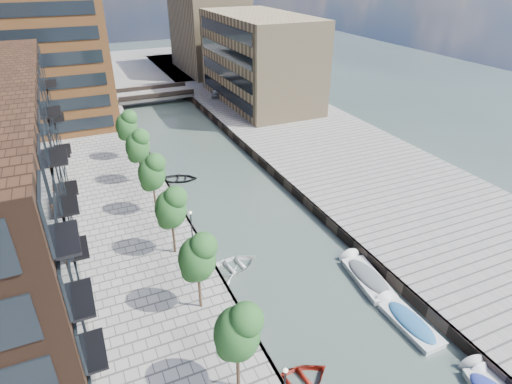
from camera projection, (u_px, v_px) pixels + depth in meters
water at (213, 173)px, 51.12m from camera, size 300.00×300.00×0.00m
quay_right at (328, 148)px, 56.64m from camera, size 20.00×140.00×1.00m
quay_wall_left at (163, 178)px, 48.69m from camera, size 0.25×140.00×1.00m
quay_wall_right at (260, 160)px, 53.08m from camera, size 0.25×140.00×1.00m
far_closure at (128, 68)px, 99.04m from camera, size 80.00×40.00×1.00m
apartment_block at (0, 177)px, 32.09m from camera, size 8.00×38.00×14.00m
tower at (27, 14)px, 57.46m from camera, size 18.00×18.00×30.00m
tan_block_near at (259, 59)px, 70.73m from camera, size 12.00×25.00×14.00m
tan_block_far at (209, 32)px, 91.12m from camera, size 12.00×20.00×16.00m
bridge at (154, 94)px, 76.14m from camera, size 13.00×6.00×1.30m
tree_1 at (237, 331)px, 22.26m from camera, size 2.50×2.50×5.95m
tree_2 at (197, 256)px, 27.88m from camera, size 2.50×2.50×5.95m
tree_3 at (170, 207)px, 33.50m from camera, size 2.50×2.50×5.95m
tree_4 at (151, 172)px, 39.11m from camera, size 2.50×2.50×5.95m
tree_5 at (137, 145)px, 44.73m from camera, size 2.50×2.50×5.95m
tree_6 at (126, 125)px, 50.35m from camera, size 2.50×2.50×5.95m
lamp_1 at (192, 229)px, 34.01m from camera, size 0.24×0.24×4.12m
lamp_2 at (150, 155)px, 46.86m from camera, size 0.24×0.24×4.12m
sloop_3 at (233, 268)px, 35.15m from camera, size 5.08×4.01×0.95m
sloop_4 at (180, 180)px, 49.33m from camera, size 4.76×4.11×0.83m
motorboat_3 at (406, 320)px, 29.82m from camera, size 1.89×5.28×1.75m
motorboat_4 at (365, 275)px, 34.05m from camera, size 2.67×5.93×1.91m
car at (216, 93)px, 75.93m from camera, size 2.89×4.20×1.33m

